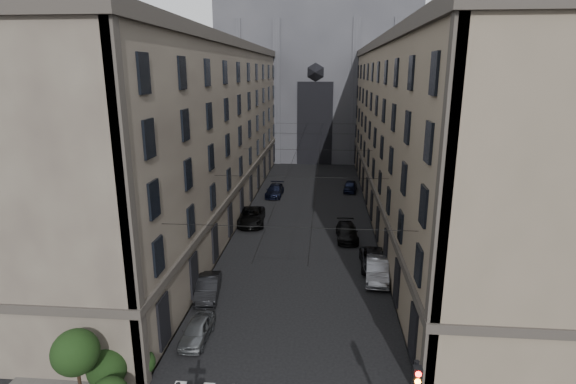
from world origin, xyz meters
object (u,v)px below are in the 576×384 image
(car_left_midnear, at_px, (208,288))
(car_left_midfar, at_px, (252,216))
(gothic_tower, at_px, (317,59))
(car_right_midnear, at_px, (375,260))
(car_left_far, at_px, (275,190))
(car_right_far, at_px, (350,186))
(car_right_near, at_px, (377,270))
(car_right_midfar, at_px, (347,232))
(car_left_near, at_px, (197,330))

(car_left_midnear, distance_m, car_left_midfar, 16.10)
(gothic_tower, distance_m, car_right_midnear, 56.33)
(car_left_far, distance_m, car_right_midnear, 23.86)
(car_left_midnear, distance_m, car_left_far, 27.37)
(car_right_midnear, distance_m, car_right_far, 24.47)
(gothic_tower, height_order, car_right_near, gothic_tower)
(car_right_near, height_order, car_right_midfar, car_right_near)
(car_left_midfar, height_order, car_right_midnear, car_left_midfar)
(car_left_midfar, height_order, car_right_far, car_left_midfar)
(gothic_tower, relative_size, car_right_midfar, 11.84)
(car_right_far, bearing_deg, car_right_near, -81.85)
(car_left_near, relative_size, car_left_midnear, 0.85)
(gothic_tower, xyz_separation_m, car_right_near, (6.20, -55.39, -17.00))
(gothic_tower, xyz_separation_m, car_right_midfar, (4.20, -46.83, -17.09))
(gothic_tower, xyz_separation_m, car_right_midnear, (6.20, -53.31, -17.11))
(car_left_far, xyz_separation_m, car_right_far, (9.89, 3.13, -0.02))
(car_right_midnear, height_order, car_right_far, car_right_far)
(car_right_midnear, bearing_deg, gothic_tower, 97.08)
(gothic_tower, distance_m, car_left_midnear, 62.03)
(car_left_near, height_order, car_left_midfar, car_left_midfar)
(car_left_near, bearing_deg, car_left_midnear, 98.91)
(car_left_midnear, relative_size, car_right_midfar, 0.90)
(car_left_near, xyz_separation_m, car_right_midnear, (11.68, 11.27, 0.05))
(gothic_tower, xyz_separation_m, car_left_midnear, (-6.20, -59.31, -17.07))
(car_left_far, relative_size, car_right_midnear, 1.01)
(car_left_far, bearing_deg, car_right_midnear, -61.38)
(car_left_midnear, distance_m, car_right_midfar, 16.24)
(car_left_midnear, height_order, car_left_midfar, car_left_midfar)
(car_left_midfar, distance_m, car_left_far, 11.28)
(car_left_near, distance_m, car_right_midfar, 20.21)
(car_right_near, relative_size, car_right_far, 1.19)
(gothic_tower, relative_size, car_left_far, 11.64)
(car_left_midfar, xyz_separation_m, car_right_midnear, (11.90, -10.10, -0.13))
(car_left_midfar, bearing_deg, car_left_far, 78.67)
(car_left_midnear, distance_m, car_right_near, 13.00)
(car_right_far, bearing_deg, car_right_midfar, -87.37)
(car_right_far, bearing_deg, car_right_midnear, -81.70)
(gothic_tower, height_order, car_left_midfar, gothic_tower)
(car_left_midnear, height_order, car_right_midfar, car_left_midnear)
(car_left_midnear, bearing_deg, gothic_tower, 76.05)
(car_right_midfar, bearing_deg, car_right_near, -79.16)
(car_left_near, bearing_deg, gothic_tower, 86.32)
(car_left_midnear, xyz_separation_m, car_right_midfar, (10.40, 12.47, -0.02))
(gothic_tower, distance_m, car_right_near, 58.27)
(car_left_midfar, relative_size, car_right_far, 1.43)
(gothic_tower, distance_m, car_right_far, 33.97)
(car_left_far, height_order, car_right_near, car_right_near)
(car_left_midnear, bearing_deg, car_right_midnear, 17.83)
(car_right_near, bearing_deg, car_left_near, -136.44)
(car_left_far, distance_m, car_right_far, 10.38)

